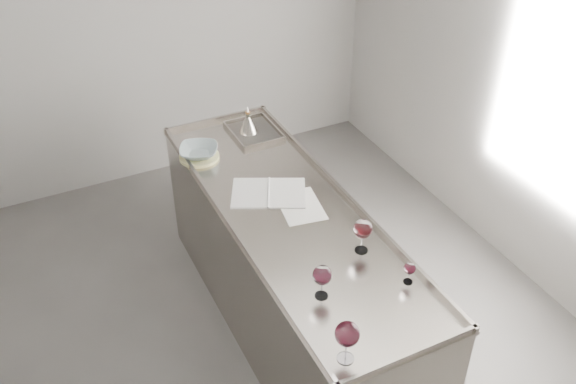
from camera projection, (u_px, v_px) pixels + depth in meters
name	position (u px, v px, depth m)	size (l,w,h in m)	color
room_shell	(224.00, 197.00, 3.04)	(4.54, 5.04, 2.84)	#4D4A48
counter	(290.00, 271.00, 3.98)	(0.77, 2.42, 0.97)	gray
wine_glass_left	(347.00, 335.00, 2.75)	(0.11, 0.11, 0.22)	white
wine_glass_middle	(322.00, 276.00, 3.08)	(0.10, 0.10, 0.19)	white
wine_glass_right	(363.00, 230.00, 3.35)	(0.10, 0.10, 0.20)	white
wine_glass_small	(410.00, 269.00, 3.18)	(0.06, 0.06, 0.12)	white
notebook	(269.00, 193.00, 3.85)	(0.53, 0.47, 0.02)	white
loose_paper_top	(300.00, 206.00, 3.75)	(0.24, 0.34, 0.00)	silver
trivet	(199.00, 157.00, 4.17)	(0.26, 0.26, 0.02)	beige
ceramic_bowl	(199.00, 151.00, 4.15)	(0.25, 0.25, 0.06)	#87999D
wine_funnel	(248.00, 124.00, 4.42)	(0.14, 0.14, 0.20)	#B0A89D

